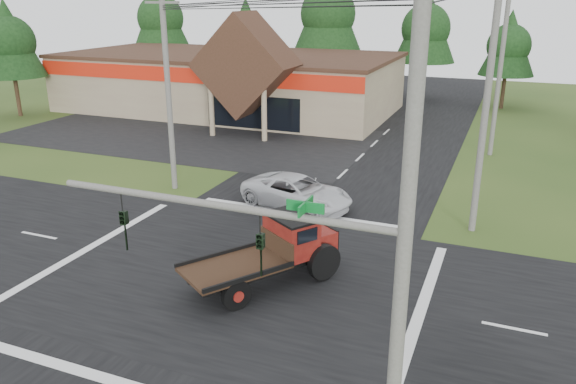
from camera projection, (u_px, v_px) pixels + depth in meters
The scene contains 18 objects.
ground at pixel (238, 275), 21.69m from camera, with size 120.00×120.00×0.00m, color #2B4318.
road_ns at pixel (238, 275), 21.69m from camera, with size 12.00×120.00×0.02m, color black.
road_ew at pixel (238, 275), 21.69m from camera, with size 120.00×12.00×0.02m, color black.
parking_apron at pixel (187, 136), 43.27m from camera, with size 28.00×14.00×0.02m, color black.
cvs_building at pixel (230, 80), 52.21m from camera, with size 30.40×18.20×9.19m.
traffic_signal_mast at pixel (319, 291), 11.61m from camera, with size 8.12×0.24×7.00m.
utility_pole_nr at pixel (404, 251), 10.61m from camera, with size 2.00×0.30×11.00m.
utility_pole_nw at pixel (168, 92), 29.75m from camera, with size 2.00×0.30×10.50m.
utility_pole_ne at pixel (486, 103), 23.92m from camera, with size 2.00×0.30×11.50m.
utility_pole_n at pixel (500, 69), 36.22m from camera, with size 2.00×0.30×11.20m.
tree_row_a at pixel (160, 16), 64.65m from camera, with size 6.72×6.72×12.12m.
tree_row_b at pixel (246, 29), 63.31m from camera, with size 5.60×5.60×10.10m.
tree_row_c at pixel (328, 11), 58.23m from camera, with size 7.28×7.28×13.13m.
tree_row_d at pixel (426, 26), 56.01m from camera, with size 6.16×6.16×11.11m.
tree_row_e at pixel (509, 44), 51.87m from camera, with size 5.04×5.04×9.09m.
tree_side_w at pixel (9, 39), 48.30m from camera, with size 5.60×5.60×10.10m.
antique_flatbed_truck at pixel (264, 253), 20.61m from camera, with size 2.30×6.03×2.52m, color #580F0C, non-canonical shape.
white_pickup at pixel (297, 192), 28.44m from camera, with size 2.67×5.79×1.61m, color silver.
Camera 1 is at (9.08, -17.27, 10.20)m, focal length 35.00 mm.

